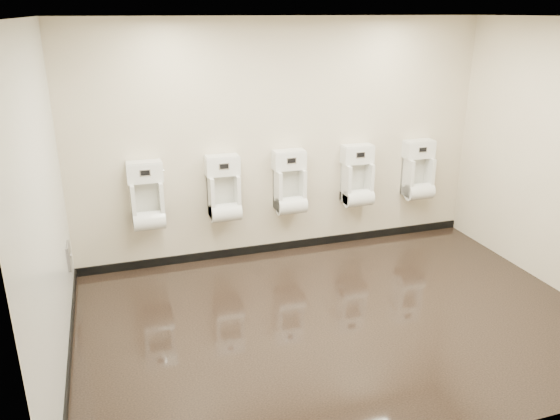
# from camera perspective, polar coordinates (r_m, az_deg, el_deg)

# --- Properties ---
(ground) EXTENTS (5.00, 3.50, 0.00)m
(ground) POSITION_cam_1_polar(r_m,az_deg,el_deg) (5.50, 6.11, -11.21)
(ground) COLOR black
(ground) RESTS_ON ground
(ceiling) EXTENTS (5.00, 3.50, 0.00)m
(ceiling) POSITION_cam_1_polar(r_m,az_deg,el_deg) (4.71, 7.44, 19.36)
(ceiling) COLOR white
(back_wall) EXTENTS (5.00, 0.02, 2.80)m
(back_wall) POSITION_cam_1_polar(r_m,az_deg,el_deg) (6.50, 0.36, 7.23)
(back_wall) COLOR beige
(back_wall) RESTS_ON ground
(front_wall) EXTENTS (5.00, 0.02, 2.80)m
(front_wall) POSITION_cam_1_polar(r_m,az_deg,el_deg) (3.51, 18.47, -5.35)
(front_wall) COLOR beige
(front_wall) RESTS_ON ground
(left_wall) EXTENTS (0.02, 3.50, 2.80)m
(left_wall) POSITION_cam_1_polar(r_m,az_deg,el_deg) (4.54, -23.43, -0.21)
(left_wall) COLOR beige
(left_wall) RESTS_ON ground
(tile_overlay_left) EXTENTS (0.01, 3.50, 2.80)m
(tile_overlay_left) POSITION_cam_1_polar(r_m,az_deg,el_deg) (4.54, -23.37, -0.21)
(tile_overlay_left) COLOR white
(tile_overlay_left) RESTS_ON ground
(skirting_back) EXTENTS (5.00, 0.02, 0.10)m
(skirting_back) POSITION_cam_1_polar(r_m,az_deg,el_deg) (6.92, 0.37, -3.76)
(skirting_back) COLOR black
(skirting_back) RESTS_ON ground
(skirting_left) EXTENTS (0.02, 3.50, 0.10)m
(skirting_left) POSITION_cam_1_polar(r_m,az_deg,el_deg) (5.13, -21.17, -14.48)
(skirting_left) COLOR black
(skirting_left) RESTS_ON ground
(access_panel) EXTENTS (0.04, 0.25, 0.25)m
(access_panel) POSITION_cam_1_polar(r_m,az_deg,el_deg) (5.98, -21.20, -4.49)
(access_panel) COLOR #9E9EA3
(access_panel) RESTS_ON left_wall
(urinal_0) EXTENTS (0.40, 0.30, 0.74)m
(urinal_0) POSITION_cam_1_polar(r_m,az_deg,el_deg) (6.22, -13.70, 0.93)
(urinal_0) COLOR silver
(urinal_0) RESTS_ON back_wall
(urinal_1) EXTENTS (0.40, 0.30, 0.74)m
(urinal_1) POSITION_cam_1_polar(r_m,az_deg,el_deg) (6.33, -5.86, 1.74)
(urinal_1) COLOR silver
(urinal_1) RESTS_ON back_wall
(urinal_2) EXTENTS (0.40, 0.30, 0.74)m
(urinal_2) POSITION_cam_1_polar(r_m,az_deg,el_deg) (6.53, 1.04, 2.43)
(urinal_2) COLOR silver
(urinal_2) RESTS_ON back_wall
(urinal_3) EXTENTS (0.40, 0.30, 0.74)m
(urinal_3) POSITION_cam_1_polar(r_m,az_deg,el_deg) (6.86, 8.08, 3.09)
(urinal_3) COLOR silver
(urinal_3) RESTS_ON back_wall
(urinal_4) EXTENTS (0.40, 0.30, 0.74)m
(urinal_4) POSITION_cam_1_polar(r_m,az_deg,el_deg) (7.26, 14.25, 3.63)
(urinal_4) COLOR silver
(urinal_4) RESTS_ON back_wall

